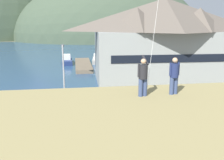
{
  "coord_description": "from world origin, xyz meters",
  "views": [
    {
      "loc": [
        -2.97,
        -17.44,
        9.69
      ],
      "look_at": [
        0.82,
        9.0,
        3.43
      ],
      "focal_mm": 41.71,
      "sensor_mm": 36.0,
      "label": 1
    }
  ],
  "objects_px": {
    "parked_car_back_row_left": "(75,138)",
    "moored_boat_wharfside": "(67,61)",
    "moored_boat_outer_mooring": "(97,60)",
    "parked_car_back_row_right": "(217,134)",
    "parked_car_mid_row_far": "(166,104)",
    "wharf_dock": "(83,65)",
    "parked_car_front_row_red": "(103,106)",
    "person_companion": "(174,75)",
    "parking_light_pole": "(64,72)",
    "person_kite_flyer": "(143,76)",
    "parked_car_mid_row_center": "(10,118)",
    "harbor_lodge": "(164,37)"
  },
  "relations": [
    {
      "from": "parked_car_front_row_red",
      "to": "parking_light_pole",
      "type": "height_order",
      "value": "parking_light_pole"
    },
    {
      "from": "moored_boat_outer_mooring",
      "to": "person_kite_flyer",
      "type": "height_order",
      "value": "person_kite_flyer"
    },
    {
      "from": "moored_boat_outer_mooring",
      "to": "parked_car_back_row_right",
      "type": "height_order",
      "value": "moored_boat_outer_mooring"
    },
    {
      "from": "parked_car_front_row_red",
      "to": "parked_car_mid_row_far",
      "type": "bearing_deg",
      "value": -3.0
    },
    {
      "from": "wharf_dock",
      "to": "person_companion",
      "type": "relative_size",
      "value": 9.01
    },
    {
      "from": "wharf_dock",
      "to": "harbor_lodge",
      "type": "bearing_deg",
      "value": -49.53
    },
    {
      "from": "harbor_lodge",
      "to": "parked_car_back_row_right",
      "type": "height_order",
      "value": "harbor_lodge"
    },
    {
      "from": "parked_car_back_row_left",
      "to": "moored_boat_wharfside",
      "type": "bearing_deg",
      "value": 92.31
    },
    {
      "from": "moored_boat_wharfside",
      "to": "parked_car_mid_row_center",
      "type": "bearing_deg",
      "value": -96.78
    },
    {
      "from": "parked_car_mid_row_far",
      "to": "wharf_dock",
      "type": "bearing_deg",
      "value": 104.6
    },
    {
      "from": "moored_boat_wharfside",
      "to": "parked_car_back_row_left",
      "type": "bearing_deg",
      "value": -87.69
    },
    {
      "from": "harbor_lodge",
      "to": "person_companion",
      "type": "bearing_deg",
      "value": -108.39
    },
    {
      "from": "moored_boat_wharfside",
      "to": "parked_car_mid_row_far",
      "type": "bearing_deg",
      "value": -71.65
    },
    {
      "from": "parked_car_back_row_left",
      "to": "person_kite_flyer",
      "type": "relative_size",
      "value": 2.33
    },
    {
      "from": "harbor_lodge",
      "to": "parked_car_mid_row_far",
      "type": "xyz_separation_m",
      "value": [
        -4.69,
        -14.94,
        -5.82
      ]
    },
    {
      "from": "moored_boat_wharfside",
      "to": "parked_car_back_row_left",
      "type": "xyz_separation_m",
      "value": [
        1.62,
        -40.08,
        0.34
      ]
    },
    {
      "from": "moored_boat_wharfside",
      "to": "parking_light_pole",
      "type": "distance_m",
      "value": 30.35
    },
    {
      "from": "parked_car_mid_row_far",
      "to": "parked_car_front_row_red",
      "type": "xyz_separation_m",
      "value": [
        -6.57,
        0.34,
        0.0
      ]
    },
    {
      "from": "parked_car_front_row_red",
      "to": "parking_light_pole",
      "type": "xyz_separation_m",
      "value": [
        -3.99,
        2.93,
        3.05
      ]
    },
    {
      "from": "parked_car_back_row_left",
      "to": "person_companion",
      "type": "relative_size",
      "value": 2.48
    },
    {
      "from": "parked_car_front_row_red",
      "to": "person_companion",
      "type": "bearing_deg",
      "value": -82.4
    },
    {
      "from": "moored_boat_wharfside",
      "to": "wharf_dock",
      "type": "bearing_deg",
      "value": -49.52
    },
    {
      "from": "parked_car_mid_row_center",
      "to": "parked_car_front_row_red",
      "type": "height_order",
      "value": "same"
    },
    {
      "from": "person_kite_flyer",
      "to": "person_companion",
      "type": "xyz_separation_m",
      "value": [
        1.52,
        0.11,
        -0.02
      ]
    },
    {
      "from": "parked_car_mid_row_center",
      "to": "parked_car_front_row_red",
      "type": "distance_m",
      "value": 8.95
    },
    {
      "from": "wharf_dock",
      "to": "person_companion",
      "type": "xyz_separation_m",
      "value": [
        2.93,
        -42.84,
        6.82
      ]
    },
    {
      "from": "parking_light_pole",
      "to": "person_kite_flyer",
      "type": "height_order",
      "value": "person_kite_flyer"
    },
    {
      "from": "moored_boat_outer_mooring",
      "to": "parked_car_back_row_left",
      "type": "bearing_deg",
      "value": -97.13
    },
    {
      "from": "parked_car_mid_row_far",
      "to": "moored_boat_outer_mooring",
      "type": "bearing_deg",
      "value": 97.46
    },
    {
      "from": "wharf_dock",
      "to": "parked_car_mid_row_center",
      "type": "bearing_deg",
      "value": -103.71
    },
    {
      "from": "person_kite_flyer",
      "to": "parked_car_mid_row_center",
      "type": "bearing_deg",
      "value": 127.49
    },
    {
      "from": "parked_car_back_row_right",
      "to": "wharf_dock",
      "type": "bearing_deg",
      "value": 103.69
    },
    {
      "from": "wharf_dock",
      "to": "parked_car_back_row_right",
      "type": "bearing_deg",
      "value": -76.31
    },
    {
      "from": "wharf_dock",
      "to": "parking_light_pole",
      "type": "bearing_deg",
      "value": -96.32
    },
    {
      "from": "parked_car_mid_row_far",
      "to": "parking_light_pole",
      "type": "bearing_deg",
      "value": 162.74
    },
    {
      "from": "parked_car_back_row_left",
      "to": "parking_light_pole",
      "type": "xyz_separation_m",
      "value": [
        -1.09,
        9.92,
        3.05
      ]
    },
    {
      "from": "moored_boat_wharfside",
      "to": "parking_light_pole",
      "type": "relative_size",
      "value": 0.99
    },
    {
      "from": "parking_light_pole",
      "to": "parked_car_mid_row_center",
      "type": "bearing_deg",
      "value": -132.99
    },
    {
      "from": "person_kite_flyer",
      "to": "parking_light_pole",
      "type": "bearing_deg",
      "value": 104.35
    },
    {
      "from": "moored_boat_wharfside",
      "to": "person_companion",
      "type": "xyz_separation_m",
      "value": [
        6.35,
        -46.85,
        6.45
      ]
    },
    {
      "from": "parked_car_back_row_left",
      "to": "parking_light_pole",
      "type": "bearing_deg",
      "value": 96.24
    },
    {
      "from": "harbor_lodge",
      "to": "parking_light_pole",
      "type": "bearing_deg",
      "value": -142.6
    },
    {
      "from": "parked_car_mid_row_far",
      "to": "parking_light_pole",
      "type": "relative_size",
      "value": 0.62
    },
    {
      "from": "wharf_dock",
      "to": "moored_boat_outer_mooring",
      "type": "xyz_separation_m",
      "value": [
        3.24,
        4.31,
        0.37
      ]
    },
    {
      "from": "person_companion",
      "to": "parked_car_back_row_right",
      "type": "bearing_deg",
      "value": 43.72
    },
    {
      "from": "moored_boat_outer_mooring",
      "to": "moored_boat_wharfside",
      "type": "bearing_deg",
      "value": -177.47
    },
    {
      "from": "parking_light_pole",
      "to": "person_kite_flyer",
      "type": "distance_m",
      "value": 17.62
    },
    {
      "from": "moored_boat_outer_mooring",
      "to": "parked_car_mid_row_center",
      "type": "relative_size",
      "value": 1.38
    },
    {
      "from": "harbor_lodge",
      "to": "wharf_dock",
      "type": "distance_m",
      "value": 20.12
    },
    {
      "from": "parked_car_back_row_right",
      "to": "parked_car_back_row_left",
      "type": "relative_size",
      "value": 0.99
    }
  ]
}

